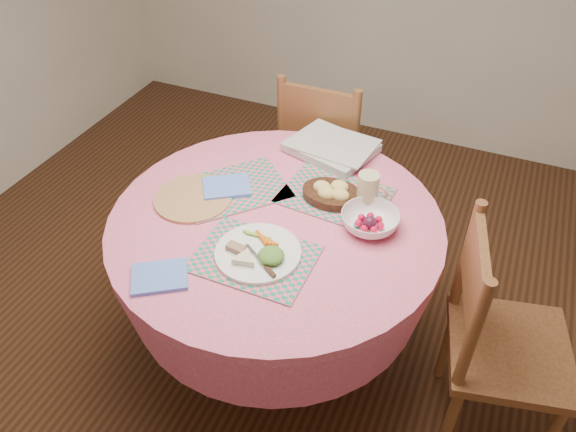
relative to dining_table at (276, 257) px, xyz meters
name	(u,v)px	position (x,y,z in m)	size (l,w,h in m)	color
ground	(278,345)	(0.00, 0.00, -0.56)	(4.00, 4.00, 0.00)	#331C0F
dining_table	(276,257)	(0.00, 0.00, 0.00)	(1.24, 1.24, 0.75)	pink
chair_right	(496,339)	(0.85, -0.02, -0.06)	(0.50, 0.52, 0.95)	brown
chair_back	(325,154)	(-0.10, 0.84, -0.06)	(0.44, 0.42, 0.95)	brown
placemat_front	(254,258)	(0.02, -0.22, 0.20)	(0.40, 0.30, 0.01)	#17836B
placemat_left	(234,188)	(-0.22, 0.10, 0.20)	(0.40, 0.30, 0.01)	#17836B
placemat_back	(335,196)	(0.16, 0.21, 0.20)	(0.40, 0.30, 0.01)	#17836B
wicker_trivet	(193,198)	(-0.34, -0.02, 0.20)	(0.30, 0.30, 0.01)	olive
napkin_near	(160,277)	(-0.22, -0.42, 0.20)	(0.18, 0.14, 0.01)	#5A7EE7
napkin_far	(227,187)	(-0.25, 0.09, 0.21)	(0.18, 0.14, 0.01)	#5A7EE7
dinner_plate	(259,253)	(0.03, -0.21, 0.22)	(0.30, 0.30, 0.05)	white
bread_bowl	(332,193)	(0.15, 0.19, 0.23)	(0.23, 0.23, 0.08)	black
latte_mug	(368,190)	(0.29, 0.21, 0.27)	(0.12, 0.08, 0.13)	#C8BA8A
fruit_bowl	(370,221)	(0.33, 0.09, 0.23)	(0.21, 0.21, 0.07)	white
newspaper_stack	(332,147)	(0.04, 0.50, 0.22)	(0.40, 0.36, 0.04)	silver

